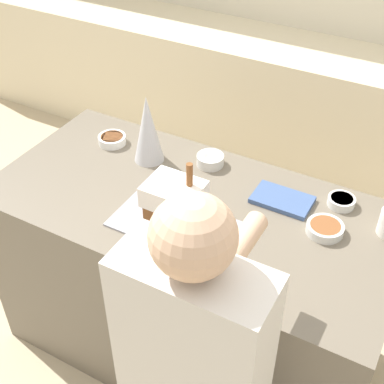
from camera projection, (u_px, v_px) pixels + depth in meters
ground_plane at (191, 342)px, 2.69m from camera, size 12.00×12.00×0.00m
back_cabinet_block at (315, 115)px, 3.59m from camera, size 6.00×0.60×0.88m
kitchen_island at (191, 281)px, 2.41m from camera, size 1.66×0.80×0.91m
baking_tray at (175, 224)px, 2.02m from camera, size 0.47×0.27×0.01m
gingerbread_house at (174, 203)px, 1.96m from camera, size 0.21×0.17×0.28m
decorative_tree at (148, 129)px, 2.27m from camera, size 0.13×0.13×0.31m
candy_bowl_front_corner at (112, 139)px, 2.45m from camera, size 0.13×0.13×0.04m
candy_bowl_near_tray_left at (210, 160)px, 2.32m from camera, size 0.12×0.12×0.05m
candy_bowl_behind_tray at (341, 201)px, 2.10m from camera, size 0.11×0.11×0.04m
candy_bowl_center_rear at (325, 228)px, 1.98m from camera, size 0.14×0.14×0.04m
cookbook at (282, 200)px, 2.13m from camera, size 0.23×0.15×0.02m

